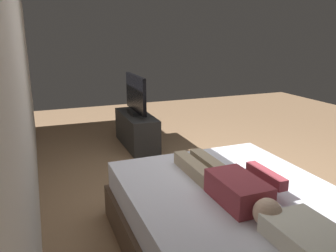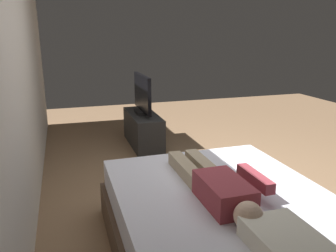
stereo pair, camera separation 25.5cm
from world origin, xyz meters
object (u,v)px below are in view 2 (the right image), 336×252
Objects in this scene: person at (217,185)px; remote at (254,179)px; pillow at (287,244)px; tv_stand at (143,129)px; bed at (225,229)px; tv at (142,95)px.

person reaches higher than remote.
tv_stand is (3.56, -0.05, -0.35)m from pillow.
tv_stand is at bearing -0.97° from bed.
tv is (2.87, -0.05, 0.52)m from bed.
person is at bearing 177.71° from tv_stand.
tv reaches higher than remote.
tv_stand is at bearing 0.00° from tv.
bed is at bearing 179.03° from tv.
tv reaches higher than bed.
pillow is (-0.70, -0.00, 0.34)m from bed.
pillow is at bearing 179.22° from tv.
bed is 1.62× the size of person.
bed is 2.91m from tv.
bed is at bearing 179.03° from tv_stand.
pillow is 0.44× the size of tv_stand.
person reaches higher than tv_stand.
tv_stand is at bearing 6.19° from remote.
tv_stand is 0.53m from tv.
pillow reaches higher than tv_stand.
bed is 0.48m from remote.
pillow is at bearing -174.90° from person.
tv is (-0.00, 0.00, 0.53)m from tv_stand.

